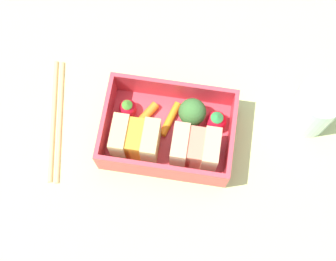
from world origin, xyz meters
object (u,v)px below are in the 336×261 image
sandwich_left (195,148)px  chopstick_pair (56,119)px  sandwich_center_left (136,139)px  broccoli_floret (192,112)px  strawberry_far_left (216,121)px  carrot_stick_far_left (146,115)px  strawberry_left (128,108)px  drinking_glass (314,108)px  carrot_stick_left (169,119)px

sandwich_left → chopstick_pair: bearing=-6.8°
sandwich_center_left → broccoli_floret: sandwich_center_left is taller
broccoli_floret → strawberry_far_left: bearing=176.4°
sandwich_center_left → carrot_stick_far_left: size_ratio=1.47×
broccoli_floret → strawberry_left: 9.26cm
chopstick_pair → drinking_glass: size_ratio=2.29×
sandwich_center_left → strawberry_left: (2.11, -4.91, -1.57)cm
sandwich_left → strawberry_far_left: size_ratio=1.77×
broccoli_floret → drinking_glass: bearing=-168.7°
sandwich_center_left → strawberry_left: size_ratio=2.00×
sandwich_left → strawberry_far_left: bearing=-116.5°
broccoli_floret → chopstick_pair: (19.35, 2.55, -3.89)cm
chopstick_pair → drinking_glass: 36.52cm
strawberry_far_left → carrot_stick_left: 6.73cm
carrot_stick_left → strawberry_left: bearing=-4.6°
chopstick_pair → drinking_glass: (-35.85, -5.85, 3.71)cm
sandwich_center_left → carrot_stick_far_left: sandwich_center_left is taller
carrot_stick_left → strawberry_left: (5.91, -0.48, 0.85)cm
carrot_stick_far_left → chopstick_pair: size_ratio=0.23×
sandwich_left → carrot_stick_left: bearing=-46.1°
strawberry_far_left → carrot_stick_left: size_ratio=0.67×
strawberry_far_left → broccoli_floret: 3.74cm
drinking_glass → strawberry_left: bearing=7.5°
strawberry_left → chopstick_pair: bearing=13.6°
drinking_glass → carrot_stick_left: bearing=11.1°
sandwich_left → sandwich_center_left: bearing=0.0°
drinking_glass → strawberry_far_left: bearing=15.0°
carrot_stick_left → sandwich_center_left: bearing=49.4°
chopstick_pair → strawberry_left: bearing=-166.4°
sandwich_center_left → broccoli_floret: bearing=-144.5°
broccoli_floret → strawberry_left: bearing=0.5°
sandwich_center_left → broccoli_floret: size_ratio=1.24×
strawberry_far_left → chopstick_pair: (22.79, 2.34, -2.43)cm
carrot_stick_left → chopstick_pair: carrot_stick_left is taller
carrot_stick_far_left → chopstick_pair: carrot_stick_far_left is taller
broccoli_floret → chopstick_pair: broccoli_floret is taller
sandwich_center_left → carrot_stick_left: bearing=-130.6°
strawberry_far_left → carrot_stick_left: strawberry_far_left is taller
sandwich_center_left → sandwich_left: bearing=180.0°
sandwich_center_left → carrot_stick_far_left: bearing=-97.2°
sandwich_left → drinking_glass: 17.53cm
strawberry_far_left → strawberry_left: size_ratio=1.13×
carrot_stick_left → drinking_glass: drinking_glass is taller
sandwich_center_left → drinking_glass: (-23.50, -8.28, -0.08)cm
carrot_stick_far_left → strawberry_left: (2.68, -0.43, 0.77)cm
strawberry_far_left → carrot_stick_left: (6.64, 0.34, -1.05)cm
strawberry_left → drinking_glass: 25.87cm
strawberry_far_left → broccoli_floret: size_ratio=0.70×
sandwich_center_left → strawberry_far_left: bearing=-155.4°
strawberry_left → carrot_stick_far_left: bearing=170.9°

